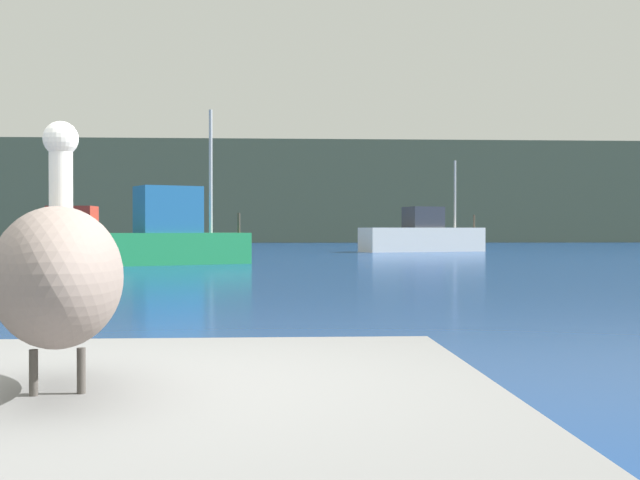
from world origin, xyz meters
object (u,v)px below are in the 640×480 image
object	(u,v)px
fishing_boat_white	(422,236)
fishing_boat_green	(164,237)
pelican	(58,273)
fishing_boat_yellow	(93,238)

from	to	relation	value
fishing_boat_white	fishing_boat_green	xyz separation A→B (m)	(-11.61, -15.95, 0.10)
pelican	fishing_boat_green	bearing A→B (deg)	-5.50
fishing_boat_yellow	pelican	bearing A→B (deg)	104.10
fishing_boat_green	fishing_boat_yellow	size ratio (longest dim) A/B	0.87
fishing_boat_green	fishing_boat_yellow	world-z (taller)	fishing_boat_green
pelican	fishing_boat_white	world-z (taller)	fishing_boat_white
fishing_boat_white	fishing_boat_yellow	bearing A→B (deg)	175.70
fishing_boat_white	fishing_boat_green	world-z (taller)	fishing_boat_green
fishing_boat_green	fishing_boat_yellow	bearing A→B (deg)	85.63
fishing_boat_green	fishing_boat_yellow	xyz separation A→B (m)	(-4.80, 11.96, -0.14)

